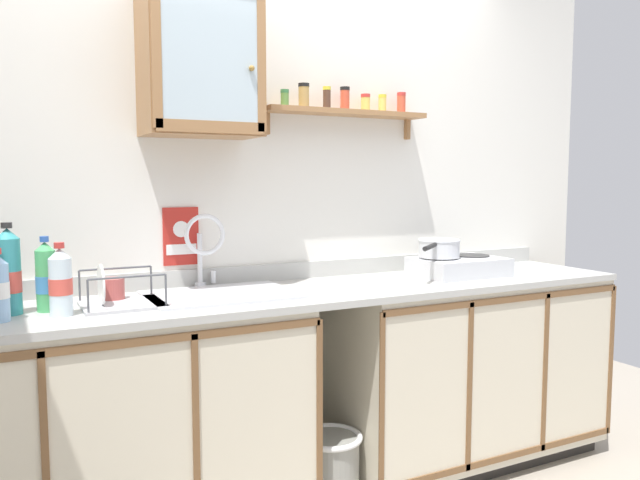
% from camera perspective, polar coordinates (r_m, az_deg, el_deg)
% --- Properties ---
extents(back_wall, '(3.81, 0.07, 2.65)m').
position_cam_1_polar(back_wall, '(3.01, -3.79, 3.71)').
color(back_wall, silver).
rests_on(back_wall, ground).
extents(lower_cabinet_run, '(1.51, 0.61, 0.92)m').
position_cam_1_polar(lower_cabinet_run, '(2.65, -18.35, -16.11)').
color(lower_cabinet_run, black).
rests_on(lower_cabinet_run, ground).
extents(lower_cabinet_run_right, '(1.42, 0.61, 0.92)m').
position_cam_1_polar(lower_cabinet_run_right, '(3.35, 12.97, -11.35)').
color(lower_cabinet_run_right, black).
rests_on(lower_cabinet_run_right, ground).
extents(countertop, '(3.17, 0.63, 0.03)m').
position_cam_1_polar(countertop, '(2.76, -1.07, -4.77)').
color(countertop, '#B2B2AD').
rests_on(countertop, lower_cabinet_run).
extents(backsplash, '(3.17, 0.02, 0.08)m').
position_cam_1_polar(backsplash, '(3.01, -3.49, -2.86)').
color(backsplash, '#B2B2AD').
rests_on(backsplash, countertop).
extents(sink, '(0.60, 0.48, 0.47)m').
position_cam_1_polar(sink, '(2.66, -9.04, -5.51)').
color(sink, silver).
rests_on(sink, countertop).
extents(hot_plate_stove, '(0.43, 0.31, 0.10)m').
position_cam_1_polar(hot_plate_stove, '(3.21, 12.39, -2.34)').
color(hot_plate_stove, silver).
rests_on(hot_plate_stove, countertop).
extents(saucepan, '(0.34, 0.30, 0.09)m').
position_cam_1_polar(saucepan, '(3.15, 10.67, -0.68)').
color(saucepan, silver).
rests_on(saucepan, hot_plate_stove).
extents(bottle_soda_green_0, '(0.07, 0.07, 0.27)m').
position_cam_1_polar(bottle_soda_green_0, '(2.49, -23.49, -3.16)').
color(bottle_soda_green_0, '#4CB266').
rests_on(bottle_soda_green_0, countertop).
extents(bottle_detergent_teal_3, '(0.08, 0.08, 0.33)m').
position_cam_1_polar(bottle_detergent_teal_3, '(2.48, -26.26, -2.72)').
color(bottle_detergent_teal_3, teal).
rests_on(bottle_detergent_teal_3, countertop).
extents(bottle_water_clear_4, '(0.08, 0.08, 0.26)m').
position_cam_1_polar(bottle_water_clear_4, '(2.39, -22.35, -3.58)').
color(bottle_water_clear_4, silver).
rests_on(bottle_water_clear_4, countertop).
extents(dish_rack, '(0.30, 0.27, 0.16)m').
position_cam_1_polar(dish_rack, '(2.51, -17.67, -5.19)').
color(dish_rack, '#B2B2B7').
rests_on(dish_rack, countertop).
extents(mug, '(0.09, 0.13, 0.09)m').
position_cam_1_polar(mug, '(2.60, -18.21, -4.29)').
color(mug, '#B24C47').
rests_on(mug, countertop).
extents(wall_cabinet, '(0.47, 0.31, 0.60)m').
position_cam_1_polar(wall_cabinet, '(2.75, -10.73, 15.37)').
color(wall_cabinet, '#996B42').
extents(spice_shelf, '(0.84, 0.14, 0.23)m').
position_cam_1_polar(spice_shelf, '(3.09, 2.38, 11.69)').
color(spice_shelf, '#996B42').
extents(warning_sign, '(0.16, 0.01, 0.25)m').
position_cam_1_polar(warning_sign, '(2.84, -12.43, 0.29)').
color(warning_sign, '#B2261E').
extents(trash_bin, '(0.28, 0.28, 0.33)m').
position_cam_1_polar(trash_bin, '(2.91, 0.97, -20.01)').
color(trash_bin, gray).
rests_on(trash_bin, ground).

